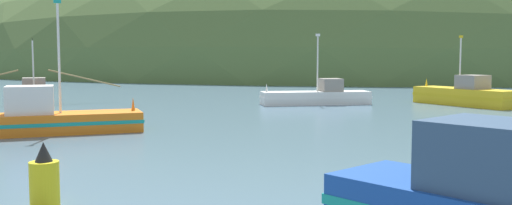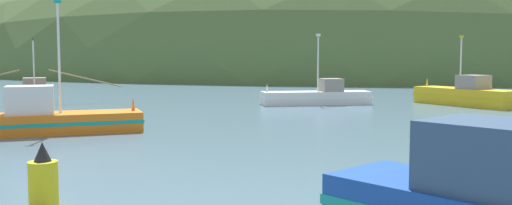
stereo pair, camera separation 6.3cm
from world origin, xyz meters
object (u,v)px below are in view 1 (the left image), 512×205
(fishing_boat_white, at_px, (317,96))
(fishing_boat_orange, at_px, (47,119))
(fishing_boat_brown, at_px, (34,96))
(fishing_boat_yellow, at_px, (465,95))
(channel_buoy, at_px, (44,180))

(fishing_boat_white, distance_m, fishing_boat_orange, 22.48)
(fishing_boat_white, relative_size, fishing_boat_brown, 0.75)
(fishing_boat_orange, xyz_separation_m, fishing_boat_yellow, (24.32, 19.24, 0.08))
(fishing_boat_white, xyz_separation_m, channel_buoy, (-5.98, -31.07, 0.05))
(fishing_boat_orange, distance_m, fishing_boat_yellow, 31.01)
(fishing_boat_white, bearing_deg, fishing_boat_yellow, 165.81)
(fishing_boat_white, xyz_separation_m, fishing_boat_orange, (-12.84, -18.45, 0.08))
(fishing_boat_yellow, bearing_deg, fishing_boat_white, 55.05)
(fishing_boat_orange, xyz_separation_m, channel_buoy, (6.86, -12.62, -0.03))
(fishing_boat_yellow, bearing_deg, fishing_boat_orange, 89.49)
(fishing_boat_brown, height_order, channel_buoy, fishing_boat_brown)
(fishing_boat_brown, relative_size, fishing_boat_yellow, 1.48)
(fishing_boat_white, distance_m, channel_buoy, 31.64)
(fishing_boat_orange, bearing_deg, channel_buoy, -89.34)
(fishing_boat_white, xyz_separation_m, fishing_boat_brown, (-22.49, -2.85, 0.03))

